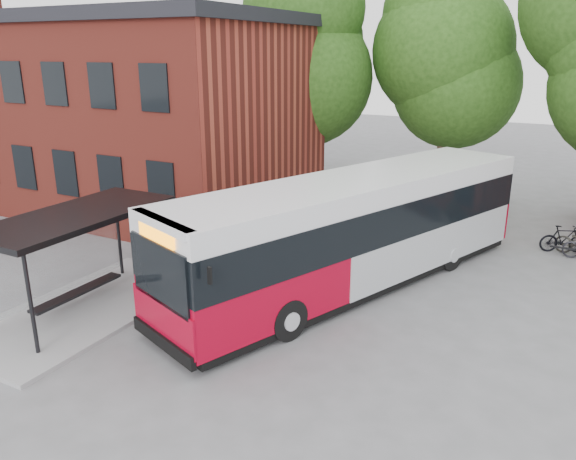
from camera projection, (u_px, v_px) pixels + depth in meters
The scene contains 7 objects.
ground at pixel (241, 331), 14.68m from camera, with size 100.00×100.00×0.00m, color #5D5D5F.
station_building at pixel (110, 110), 26.74m from camera, with size 18.40×10.40×8.50m, color maroon, non-canonical shape.
bus_shelter at pixel (81, 263), 15.41m from camera, with size 3.60×7.00×2.90m, color black, non-canonical shape.
tree_0 at pixel (306, 80), 29.12m from camera, with size 7.92×7.92×11.00m, color #1E4011, non-canonical shape.
tree_1 at pixel (446, 89), 26.93m from camera, with size 7.92×7.92×10.40m, color #1E4011, non-canonical shape.
city_bus at pixel (356, 232), 17.09m from camera, with size 2.88×13.50×3.43m, color #9E031B, non-canonical shape.
bicycle_1 at pixel (564, 239), 20.26m from camera, with size 0.47×1.68×1.01m, color black.
Camera 1 is at (7.27, -11.04, 7.04)m, focal length 35.00 mm.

